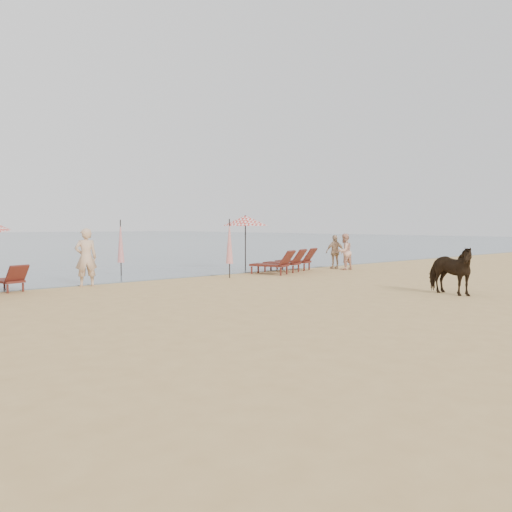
{
  "coord_description": "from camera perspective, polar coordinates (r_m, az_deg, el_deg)",
  "views": [
    {
      "loc": [
        -9.45,
        -6.39,
        2.01
      ],
      "look_at": [
        0.0,
        5.0,
        1.1
      ],
      "focal_mm": 35.0,
      "sensor_mm": 36.0,
      "label": 1
    }
  ],
  "objects": [
    {
      "name": "beachgoer_right_b",
      "position": [
        23.38,
        9.04,
        0.47
      ],
      "size": [
        1.0,
        0.72,
        1.57
      ],
      "primitive_type": "imported",
      "rotation": [
        0.0,
        0.0,
        2.73
      ],
      "color": "tan",
      "rests_on": "ground"
    },
    {
      "name": "umbrella_open_right",
      "position": [
        21.88,
        -1.22,
        4.05
      ],
      "size": [
        2.02,
        2.02,
        2.46
      ],
      "rotation": [
        0.0,
        0.0,
        -0.31
      ],
      "color": "black",
      "rests_on": "ground"
    },
    {
      "name": "beachgoer_left",
      "position": [
        17.29,
        -18.86,
        -0.16
      ],
      "size": [
        0.78,
        0.6,
        1.92
      ],
      "primitive_type": "imported",
      "rotation": [
        0.0,
        0.0,
        2.92
      ],
      "color": "#D4A984",
      "rests_on": "ground"
    },
    {
      "name": "umbrella_closed_left",
      "position": [
        20.33,
        -15.21,
        1.6
      ],
      "size": [
        0.27,
        0.27,
        2.23
      ],
      "rotation": [
        0.0,
        0.0,
        -0.21
      ],
      "color": "black",
      "rests_on": "ground"
    },
    {
      "name": "lounger_cluster_right",
      "position": [
        21.48,
        3.55,
        -0.6
      ],
      "size": [
        3.52,
        2.81,
        0.68
      ],
      "rotation": [
        0.0,
        0.0,
        0.38
      ],
      "color": "#5C2416",
      "rests_on": "ground"
    },
    {
      "name": "ground",
      "position": [
        11.59,
        16.1,
        -6.61
      ],
      "size": [
        120.0,
        120.0,
        0.0
      ],
      "primitive_type": "plane",
      "color": "tan",
      "rests_on": "ground"
    },
    {
      "name": "cow",
      "position": [
        15.53,
        21.22,
        -1.54
      ],
      "size": [
        1.01,
        1.77,
        1.41
      ],
      "primitive_type": "imported",
      "rotation": [
        0.0,
        0.0,
        -0.16
      ],
      "color": "black",
      "rests_on": "ground"
    },
    {
      "name": "umbrella_closed_right",
      "position": [
        19.02,
        -3.05,
        1.64
      ],
      "size": [
        0.28,
        0.28,
        2.26
      ],
      "rotation": [
        0.0,
        0.0,
        0.2
      ],
      "color": "black",
      "rests_on": "ground"
    },
    {
      "name": "beachgoer_right_a",
      "position": [
        22.97,
        10.09,
        0.5
      ],
      "size": [
        0.83,
        0.66,
        1.64
      ],
      "primitive_type": "imported",
      "rotation": [
        0.0,
        0.0,
        3.09
      ],
      "color": "#E3A88E",
      "rests_on": "ground"
    }
  ]
}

